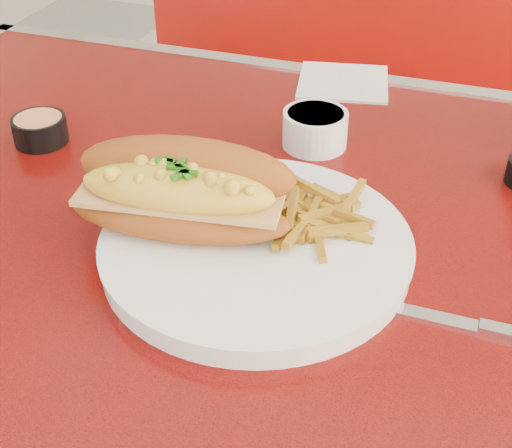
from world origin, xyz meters
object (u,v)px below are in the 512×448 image
(diner_table, at_px, (259,331))
(dinner_plate, at_px, (256,247))
(booth_bench_far, at_px, (371,200))
(fork, at_px, (185,233))
(knife, at_px, (468,324))
(mac_hoagie, at_px, (181,191))
(gravy_ramekin, at_px, (315,128))
(sauce_cup_left, at_px, (40,129))

(diner_table, height_order, dinner_plate, dinner_plate)
(diner_table, bearing_deg, booth_bench_far, 90.00)
(booth_bench_far, xyz_separation_m, fork, (-0.05, -0.88, 0.50))
(dinner_plate, height_order, knife, dinner_plate)
(mac_hoagie, distance_m, gravy_ramekin, 0.25)
(diner_table, distance_m, gravy_ramekin, 0.26)
(booth_bench_far, xyz_separation_m, gravy_ramekin, (0.01, -0.63, 0.51))
(gravy_ramekin, bearing_deg, mac_hoagie, -106.34)
(booth_bench_far, height_order, sauce_cup_left, booth_bench_far)
(mac_hoagie, xyz_separation_m, knife, (0.28, -0.03, -0.06))
(dinner_plate, xyz_separation_m, mac_hoagie, (-0.08, -0.00, 0.05))
(booth_bench_far, bearing_deg, mac_hoagie, -93.83)
(diner_table, relative_size, sauce_cup_left, 15.27)
(gravy_ramekin, relative_size, knife, 0.52)
(mac_hoagie, relative_size, gravy_ramekin, 2.25)
(mac_hoagie, height_order, sauce_cup_left, mac_hoagie)
(diner_table, bearing_deg, knife, -22.32)
(dinner_plate, distance_m, sauce_cup_left, 0.36)
(mac_hoagie, bearing_deg, diner_table, 38.57)
(sauce_cup_left, bearing_deg, mac_hoagie, -27.89)
(knife, bearing_deg, diner_table, 158.34)
(fork, bearing_deg, dinner_plate, -80.67)
(dinner_plate, xyz_separation_m, fork, (-0.07, -0.01, 0.01))
(fork, distance_m, sauce_cup_left, 0.30)
(fork, distance_m, gravy_ramekin, 0.26)
(diner_table, bearing_deg, fork, -125.48)
(dinner_plate, bearing_deg, gravy_ramekin, 91.36)
(diner_table, bearing_deg, mac_hoagie, -133.36)
(knife, bearing_deg, booth_bench_far, 104.62)
(fork, bearing_deg, gravy_ramekin, -15.40)
(sauce_cup_left, bearing_deg, dinner_plate, -21.98)
(dinner_plate, xyz_separation_m, gravy_ramekin, (-0.01, 0.24, 0.01))
(knife, bearing_deg, mac_hoagie, 174.56)
(fork, distance_m, knife, 0.28)
(fork, xyz_separation_m, gravy_ramekin, (0.06, 0.25, 0.00))
(mac_hoagie, relative_size, sauce_cup_left, 2.87)
(booth_bench_far, relative_size, fork, 8.02)
(booth_bench_far, bearing_deg, fork, -93.38)
(dinner_plate, bearing_deg, diner_table, 105.96)
(mac_hoagie, bearing_deg, gravy_ramekin, 65.59)
(fork, bearing_deg, knife, -95.02)
(booth_bench_far, distance_m, fork, 1.02)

